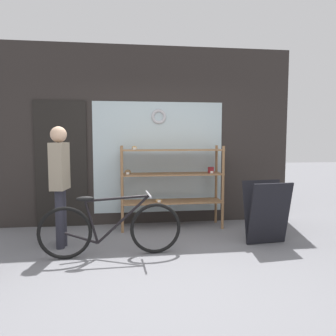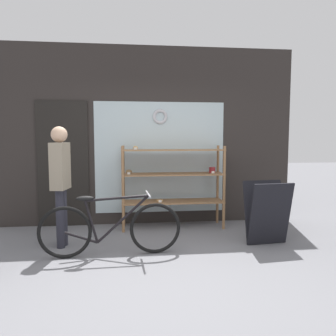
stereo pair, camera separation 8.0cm
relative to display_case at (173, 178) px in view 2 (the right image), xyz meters
name	(u,v)px [view 2 (the right image)]	position (x,y,z in m)	size (l,w,h in m)	color
ground_plane	(160,276)	(-0.38, -1.90, -0.84)	(30.00, 30.00, 0.00)	slate
storefront_facade	(146,138)	(-0.43, 0.36, 0.65)	(5.07, 0.13, 3.04)	#2D2826
display_case	(173,178)	(0.00, 0.00, 0.00)	(1.67, 0.44, 1.36)	#8E6642
bicycle	(110,228)	(-0.95, -1.23, -0.48)	(1.78, 0.46, 0.79)	black
sandwich_board	(267,213)	(1.20, -1.01, -0.39)	(0.62, 0.43, 0.88)	black
pedestrian	(60,177)	(-1.63, -0.79, 0.13)	(0.23, 0.35, 1.64)	#282833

